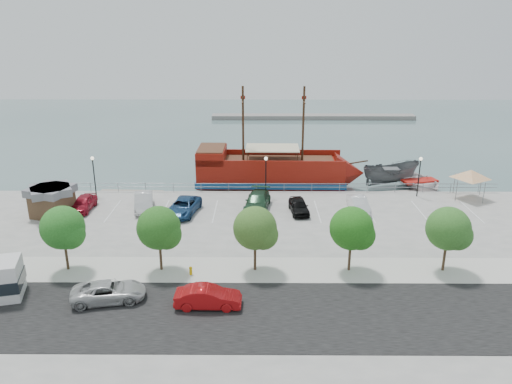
{
  "coord_description": "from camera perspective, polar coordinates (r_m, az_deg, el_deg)",
  "views": [
    {
      "loc": [
        -0.72,
        -43.28,
        17.74
      ],
      "look_at": [
        -1.0,
        2.0,
        2.0
      ],
      "focal_mm": 35.0,
      "sensor_mm": 36.0,
      "label": 1
    }
  ],
  "objects": [
    {
      "name": "dock_east",
      "position": [
        57.83,
        16.07,
        -0.32
      ],
      "size": [
        6.91,
        2.95,
        0.38
      ],
      "primitive_type": "cube",
      "rotation": [
        0.0,
        0.0,
        0.16
      ],
      "color": "gray",
      "rests_on": "ground"
    },
    {
      "name": "lamp_post_right",
      "position": [
        54.56,
        18.2,
        2.45
      ],
      "size": [
        0.36,
        0.36,
        4.28
      ],
      "color": "black",
      "rests_on": "land_slab"
    },
    {
      "name": "parked_car_b",
      "position": [
        50.15,
        -12.71,
        -1.06
      ],
      "size": [
        2.62,
        5.11,
        1.6
      ],
      "primitive_type": "imported",
      "rotation": [
        0.0,
        0.0,
        0.2
      ],
      "color": "silver",
      "rests_on": "land_slab"
    },
    {
      "name": "dock_west",
      "position": [
        57.49,
        -14.18,
        -0.25
      ],
      "size": [
        7.2,
        2.42,
        0.41
      ],
      "primitive_type": "cube",
      "rotation": [
        0.0,
        0.0,
        -0.06
      ],
      "color": "gray",
      "rests_on": "ground"
    },
    {
      "name": "land_slab",
      "position": [
        28.87,
        1.82,
        -20.29
      ],
      "size": [
        100.0,
        58.0,
        1.2
      ],
      "primitive_type": "cube",
      "color": "gray",
      "rests_on": "ground"
    },
    {
      "name": "speedboat",
      "position": [
        60.59,
        18.17,
        0.89
      ],
      "size": [
        6.68,
        8.08,
        1.45
      ],
      "primitive_type": "imported",
      "rotation": [
        0.0,
        0.0,
        0.27
      ],
      "color": "silver",
      "rests_on": "ground"
    },
    {
      "name": "street",
      "position": [
        32.54,
        1.61,
        -13.85
      ],
      "size": [
        100.0,
        8.0,
        0.04
      ],
      "primitive_type": "cube",
      "color": "black",
      "rests_on": "land_slab"
    },
    {
      "name": "sidewalk",
      "position": [
        37.71,
        1.43,
        -8.87
      ],
      "size": [
        100.0,
        4.0,
        0.05
      ],
      "primitive_type": "cube",
      "color": "beige",
      "rests_on": "land_slab"
    },
    {
      "name": "lamp_post_mid",
      "position": [
        51.94,
        1.13,
        2.61
      ],
      "size": [
        0.36,
        0.36,
        4.28
      ],
      "color": "black",
      "rests_on": "land_slab"
    },
    {
      "name": "parked_car_f",
      "position": [
        49.56,
        11.64,
        -1.35
      ],
      "size": [
        1.75,
        4.35,
        1.4
      ],
      "primitive_type": "imported",
      "rotation": [
        0.0,
        0.0,
        0.06
      ],
      "color": "white",
      "rests_on": "land_slab"
    },
    {
      "name": "tree_c",
      "position": [
        36.91,
        -10.85,
        -4.23
      ],
      "size": [
        3.3,
        3.2,
        5.0
      ],
      "color": "#473321",
      "rests_on": "sidewalk"
    },
    {
      "name": "pirate_ship",
      "position": [
        57.7,
        3.05,
        2.35
      ],
      "size": [
        19.64,
        5.79,
        12.34
      ],
      "rotation": [
        0.0,
        0.0,
        -0.02
      ],
      "color": "maroon",
      "rests_on": "ground"
    },
    {
      "name": "tree_e",
      "position": [
        36.86,
        11.1,
        -4.28
      ],
      "size": [
        3.3,
        3.2,
        5.0
      ],
      "color": "#473321",
      "rests_on": "sidewalk"
    },
    {
      "name": "tree_f",
      "position": [
        38.78,
        21.34,
        -4.09
      ],
      "size": [
        3.3,
        3.2,
        5.0
      ],
      "color": "#473321",
      "rests_on": "sidewalk"
    },
    {
      "name": "dock_mid",
      "position": [
        56.14,
        7.89,
        -0.3
      ],
      "size": [
        7.43,
        3.69,
        0.41
      ],
      "primitive_type": "cube",
      "rotation": [
        0.0,
        0.0,
        0.24
      ],
      "color": "gray",
      "rests_on": "ground"
    },
    {
      "name": "street_sedan",
      "position": [
        33.12,
        -5.5,
        -11.87
      ],
      "size": [
        4.35,
        1.55,
        1.43
      ],
      "primitive_type": "imported",
      "rotation": [
        0.0,
        0.0,
        1.56
      ],
      "color": "#AE0F12",
      "rests_on": "street"
    },
    {
      "name": "parked_car_c",
      "position": [
        48.3,
        -8.3,
        -1.67
      ],
      "size": [
        3.35,
        5.59,
        1.45
      ],
      "primitive_type": "imported",
      "rotation": [
        0.0,
        0.0,
        -0.19
      ],
      "color": "navy",
      "rests_on": "land_slab"
    },
    {
      "name": "shed",
      "position": [
        50.93,
        -22.3,
        -0.88
      ],
      "size": [
        4.4,
        4.4,
        2.88
      ],
      "rotation": [
        0.0,
        0.0,
        -0.31
      ],
      "color": "#4F3825",
      "rests_on": "land_slab"
    },
    {
      "name": "tree_b",
      "position": [
        38.87,
        -21.05,
        -4.0
      ],
      "size": [
        3.3,
        3.2,
        5.0
      ],
      "color": "#473321",
      "rests_on": "sidewalk"
    },
    {
      "name": "seawall_railing",
      "position": [
        53.91,
        1.1,
        0.54
      ],
      "size": [
        50.0,
        0.06,
        1.0
      ],
      "color": "gray",
      "rests_on": "land_slab"
    },
    {
      "name": "patrol_boat",
      "position": [
        60.57,
        15.12,
        1.81
      ],
      "size": [
        7.41,
        4.13,
        2.71
      ],
      "primitive_type": "imported",
      "rotation": [
        0.0,
        0.0,
        1.8
      ],
      "color": "#55575A",
      "rests_on": "ground"
    },
    {
      "name": "tree_d",
      "position": [
        36.21,
        0.12,
        -4.34
      ],
      "size": [
        3.3,
        3.2,
        5.0
      ],
      "color": "#473321",
      "rests_on": "sidewalk"
    },
    {
      "name": "parked_car_d",
      "position": [
        48.94,
        0.17,
        -1.08
      ],
      "size": [
        2.94,
        5.76,
        1.6
      ],
      "primitive_type": "imported",
      "rotation": [
        0.0,
        0.0,
        -0.13
      ],
      "color": "#1C3E26",
      "rests_on": "land_slab"
    },
    {
      "name": "parked_car_a",
      "position": [
        51.52,
        -19.13,
        -1.21
      ],
      "size": [
        1.79,
        4.31,
        1.46
      ],
      "primitive_type": "imported",
      "rotation": [
        0.0,
        0.0,
        -0.01
      ],
      "color": "maroon",
      "rests_on": "land_slab"
    },
    {
      "name": "street_van",
      "position": [
        35.04,
        -16.49,
        -10.86
      ],
      "size": [
        5.16,
        3.11,
        1.34
      ],
      "primitive_type": "imported",
      "rotation": [
        0.0,
        0.0,
        1.76
      ],
      "color": "#AEAEAE",
      "rests_on": "street"
    },
    {
      "name": "fire_hydrant",
      "position": [
        37.17,
        -7.47,
        -8.87
      ],
      "size": [
        0.24,
        0.24,
        0.68
      ],
      "rotation": [
        0.0,
        0.0,
        -0.04
      ],
      "color": "#C49605",
      "rests_on": "sidewalk"
    },
    {
      "name": "canopy_tent",
      "position": [
        55.87,
        23.4,
        2.34
      ],
      "size": [
        5.23,
        5.23,
        3.53
      ],
      "rotation": [
        0.0,
        0.0,
        -0.28
      ],
      "color": "slate",
      "rests_on": "land_slab"
    },
    {
      "name": "ground",
      "position": [
        47.17,
        1.2,
        -4.25
      ],
      "size": [
        160.0,
        160.0,
        0.0
      ],
      "primitive_type": "plane",
      "color": "#466262"
    },
    {
      "name": "lamp_post_left",
      "position": [
        54.73,
        -18.08,
        2.51
      ],
      "size": [
        0.36,
        0.36,
        4.28
      ],
      "color": "black",
      "rests_on": "land_slab"
    },
    {
      "name": "far_shore",
      "position": [
        100.55,
        6.54,
        8.54
      ],
      "size": [
        40.0,
        3.0,
        0.8
      ],
      "primitive_type": "cube",
      "color": "gray",
      "rests_on": "ground"
    },
    {
      "name": "parked_car_e",
      "position": [
        48.24,
        4.92,
        -1.6
      ],
      "size": [
        2.04,
        4.23,
        1.39
      ],
      "primitive_type": "imported",
      "rotation": [
        0.0,
        0.0,
        0.1
      ],
      "color": "black",
      "rests_on": "land_slab"
    }
  ]
}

